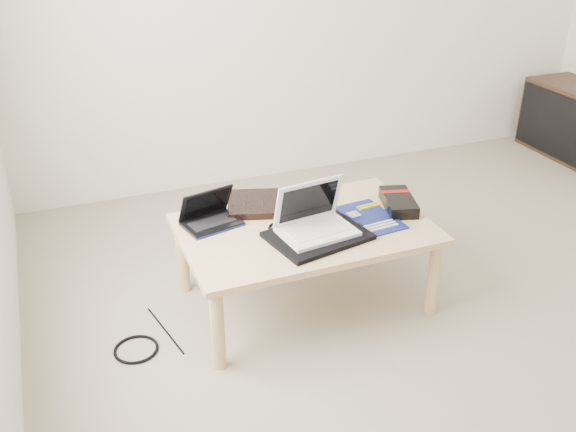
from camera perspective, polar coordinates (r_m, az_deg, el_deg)
name	(u,v)px	position (r m, az deg, el deg)	size (l,w,h in m)	color
ground	(508,331)	(3.03, 18.95, -9.67)	(4.00, 4.00, 0.00)	#AC9D8B
coffee_table	(305,236)	(2.87, 1.50, -1.77)	(1.10, 0.70, 0.40)	#DEB686
book	(263,204)	(3.02, -2.28, 1.11)	(0.39, 0.35, 0.03)	black
netbook	(210,217)	(2.87, -6.95, -0.07)	(0.28, 0.23, 0.17)	black
tablet	(309,219)	(2.90, 1.92, -0.27)	(0.24, 0.20, 0.01)	black
remote	(330,214)	(2.94, 3.74, 0.20)	(0.06, 0.24, 0.02)	silver
neoprene_sleeve	(318,236)	(2.76, 2.66, -1.76)	(0.41, 0.30, 0.02)	black
white_laptop	(314,221)	(2.75, 2.36, -0.47)	(0.34, 0.26, 0.22)	white
motherboard	(365,219)	(2.93, 6.88, -0.23)	(0.29, 0.35, 0.02)	#0B124C
gpu_box	(398,202)	(3.05, 9.79, 1.23)	(0.20, 0.29, 0.06)	black
cable_coil	(279,228)	(2.83, -0.84, -1.03)	(0.09, 0.09, 0.01)	black
floor_cable_coil	(136,349)	(2.84, -13.35, -11.46)	(0.19, 0.19, 0.01)	black
floor_cable_trail	(165,330)	(2.92, -10.86, -9.94)	(0.01, 0.01, 0.38)	black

